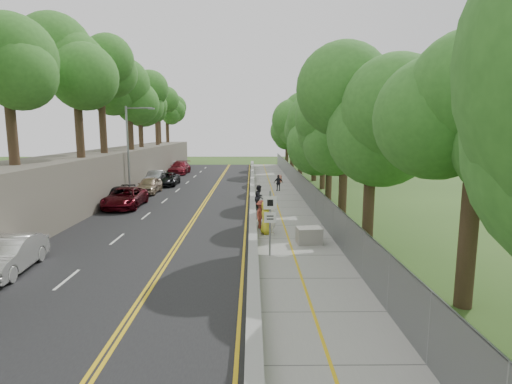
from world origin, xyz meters
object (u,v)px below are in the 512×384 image
(painter_0, at_px, (266,218))
(car_2, at_px, (125,198))
(construction_barrel, at_px, (279,179))
(car_1, at_px, (9,255))
(person_far, at_px, (278,183))
(streetlight, at_px, (130,145))
(concrete_block, at_px, (309,235))
(signpost, at_px, (270,216))

(painter_0, bearing_deg, car_2, 43.81)
(construction_barrel, height_order, car_2, car_2)
(painter_0, bearing_deg, car_1, 110.57)
(painter_0, relative_size, person_far, 1.20)
(streetlight, xyz_separation_m, car_1, (0.50, -19.14, -3.87))
(streetlight, bearing_deg, concrete_block, -47.65)
(signpost, bearing_deg, concrete_block, 43.33)
(construction_barrel, xyz_separation_m, painter_0, (-2.34, -22.75, 0.52))
(streetlight, relative_size, car_1, 1.79)
(construction_barrel, xyz_separation_m, car_2, (-12.92, -14.64, 0.31))
(signpost, relative_size, person_far, 1.96)
(streetlight, bearing_deg, construction_barrel, 35.26)
(car_2, bearing_deg, construction_barrel, 47.46)
(streetlight, bearing_deg, car_1, -88.51)
(car_1, bearing_deg, construction_barrel, 59.86)
(car_1, distance_m, painter_0, 12.56)
(concrete_block, xyz_separation_m, painter_0, (-2.21, 1.99, 0.53))
(car_1, bearing_deg, streetlight, 86.06)
(signpost, bearing_deg, car_2, 131.28)
(signpost, height_order, construction_barrel, signpost)
(car_1, bearing_deg, painter_0, 23.85)
(car_1, xyz_separation_m, person_far, (12.76, 22.59, 0.07))
(construction_barrel, xyz_separation_m, car_1, (-13.29, -28.89, 0.29))
(car_2, bearing_deg, person_far, 32.82)
(streetlight, xyz_separation_m, concrete_block, (13.66, -14.99, -4.16))
(streetlight, bearing_deg, painter_0, -48.63)
(construction_barrel, bearing_deg, signpost, -94.87)
(construction_barrel, distance_m, car_2, 19.53)
(streetlight, height_order, person_far, streetlight)
(streetlight, distance_m, car_2, 6.28)
(car_1, bearing_deg, concrete_block, 12.08)
(streetlight, bearing_deg, signpost, -55.92)
(signpost, bearing_deg, person_far, 85.11)
(concrete_block, relative_size, car_2, 0.23)
(car_1, distance_m, person_far, 25.94)
(streetlight, height_order, car_1, streetlight)
(signpost, bearing_deg, construction_barrel, 85.13)
(concrete_block, height_order, person_far, person_far)
(car_1, distance_m, car_2, 14.26)
(concrete_block, xyz_separation_m, car_2, (-12.80, 10.10, 0.32))
(painter_0, bearing_deg, concrete_block, -140.62)
(concrete_block, bearing_deg, painter_0, 138.10)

